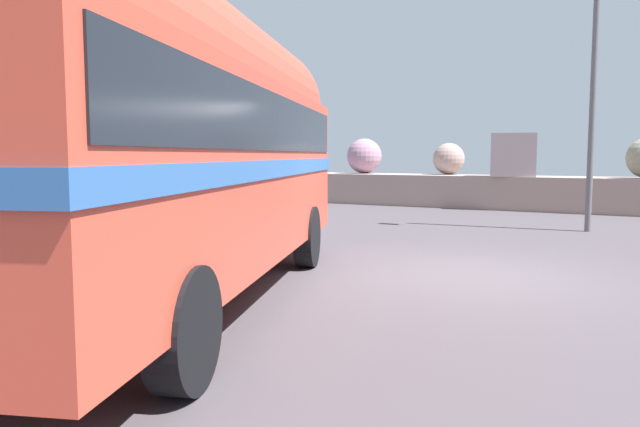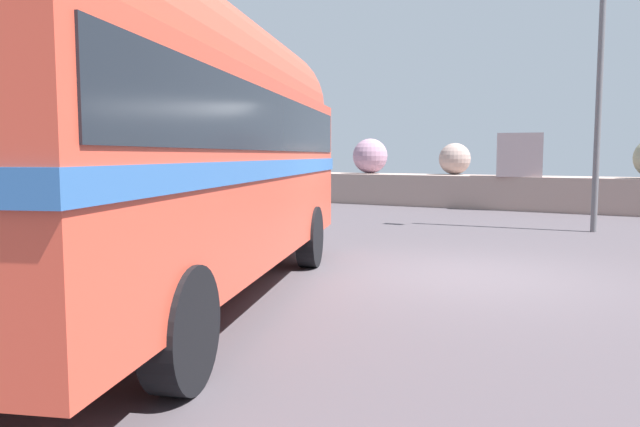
% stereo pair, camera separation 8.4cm
% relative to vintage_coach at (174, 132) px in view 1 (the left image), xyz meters
% --- Properties ---
extents(ground, '(32.00, 26.00, 0.02)m').
position_rel_vintage_coach_xyz_m(ground, '(2.50, 3.40, -2.04)').
color(ground, '#463E44').
extents(breakwater, '(31.36, 2.12, 2.48)m').
position_rel_vintage_coach_xyz_m(breakwater, '(2.24, 15.18, -1.31)').
color(breakwater, gray).
rests_on(breakwater, ground).
extents(vintage_coach, '(5.30, 8.87, 3.70)m').
position_rel_vintage_coach_xyz_m(vintage_coach, '(0.00, 0.00, 0.00)').
color(vintage_coach, black).
rests_on(vintage_coach, ground).
extents(second_coach, '(4.72, 8.91, 3.70)m').
position_rel_vintage_coach_xyz_m(second_coach, '(-4.02, 1.37, 0.00)').
color(second_coach, black).
rests_on(second_coach, ground).
extents(lamp_post, '(0.74, 0.62, 6.74)m').
position_rel_vintage_coach_xyz_m(lamp_post, '(3.39, 9.86, 1.73)').
color(lamp_post, '#5B5B60').
rests_on(lamp_post, ground).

